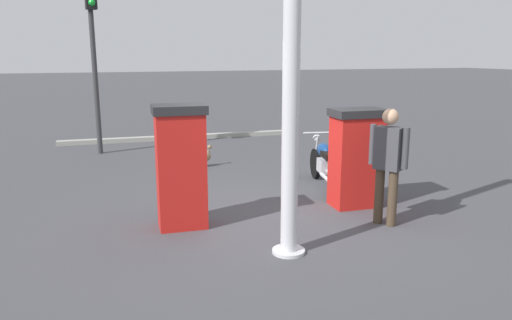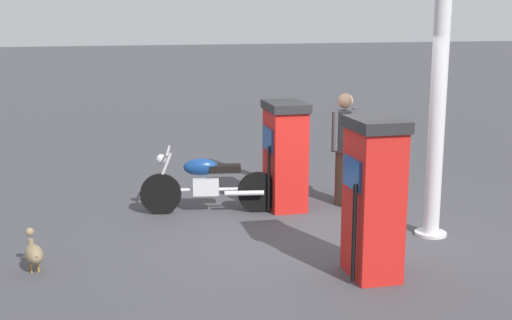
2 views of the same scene
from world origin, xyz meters
name	(u,v)px [view 2 (image 2 of 2)]	position (x,y,z in m)	size (l,w,h in m)	color
ground_plane	(320,236)	(0.00, 0.00, 0.00)	(120.00, 120.00, 0.00)	#424247
fuel_pump_near	(285,155)	(-0.01, -1.38, 0.78)	(0.63, 0.86, 1.54)	red
fuel_pump_far	(373,198)	(-0.01, 1.38, 0.86)	(0.60, 0.75, 1.70)	red
motorcycle_near_pump	(207,183)	(1.13, -1.44, 0.43)	(1.91, 0.72, 0.93)	black
attendant_person	(344,141)	(-0.91, -1.32, 0.94)	(0.54, 0.36, 1.64)	#473828
wandering_duck	(34,253)	(3.44, 0.23, 0.22)	(0.26, 0.46, 0.46)	#847051
canopy_support_pole	(441,51)	(-1.36, 0.36, 2.32)	(0.40, 0.40, 4.79)	silver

